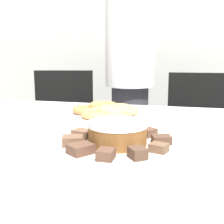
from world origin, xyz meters
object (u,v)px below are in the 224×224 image
(plate_donuts, at_px, (108,115))
(office_chair_left, at_px, (62,142))
(frosted_cake, at_px, (118,133))
(napkin, at_px, (1,120))
(person_standing, at_px, (130,77))
(plate_cake, at_px, (118,146))
(office_chair_right, at_px, (200,153))

(plate_donuts, bearing_deg, office_chair_left, 127.12)
(frosted_cake, distance_m, napkin, 0.56)
(person_standing, height_order, napkin, person_standing)
(person_standing, relative_size, plate_donuts, 4.52)
(plate_cake, bearing_deg, office_chair_left, 120.47)
(person_standing, height_order, plate_donuts, person_standing)
(plate_cake, xyz_separation_m, plate_donuts, (-0.13, 0.40, 0.00))
(person_standing, distance_m, frosted_cake, 1.05)
(office_chair_left, height_order, plate_cake, office_chair_left)
(office_chair_left, height_order, frosted_cake, office_chair_left)
(office_chair_right, bearing_deg, plate_cake, -110.06)
(napkin, bearing_deg, plate_cake, -23.36)
(person_standing, bearing_deg, plate_cake, -81.66)
(plate_donuts, bearing_deg, office_chair_right, 57.14)
(plate_cake, distance_m, plate_donuts, 0.42)
(plate_cake, xyz_separation_m, napkin, (-0.51, 0.22, -0.00))
(office_chair_left, height_order, plate_donuts, office_chair_left)
(office_chair_right, distance_m, frosted_cake, 1.13)
(office_chair_right, height_order, napkin, office_chair_right)
(office_chair_right, distance_m, napkin, 1.18)
(person_standing, bearing_deg, frosted_cake, -81.66)
(office_chair_left, distance_m, plate_cake, 1.24)
(plate_cake, height_order, plate_donuts, same)
(person_standing, distance_m, napkin, 0.90)
(office_chair_left, relative_size, office_chair_right, 1.00)
(plate_cake, bearing_deg, frosted_cake, 180.00)
(person_standing, relative_size, office_chair_left, 1.83)
(person_standing, distance_m, plate_donuts, 0.65)
(frosted_cake, height_order, napkin, frosted_cake)
(office_chair_left, bearing_deg, plate_donuts, -65.46)
(napkin, bearing_deg, office_chair_left, 96.42)
(office_chair_left, bearing_deg, office_chair_right, -12.50)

